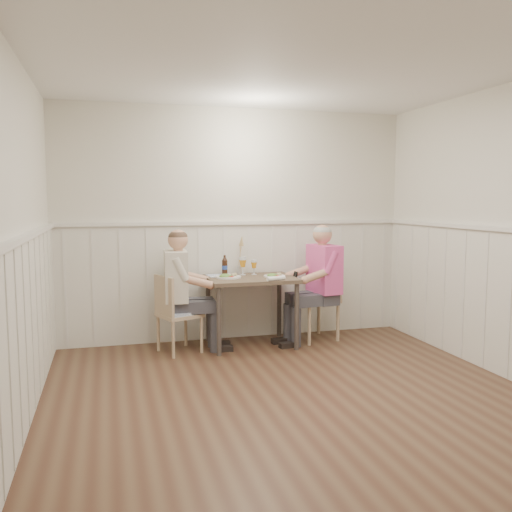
# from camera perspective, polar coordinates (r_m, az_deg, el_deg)

# --- Properties ---
(ground_plane) EXTENTS (4.50, 4.50, 0.00)m
(ground_plane) POSITION_cam_1_polar(r_m,az_deg,el_deg) (4.30, 5.10, -15.68)
(ground_plane) COLOR #492D1E
(room_shell) EXTENTS (4.04, 4.54, 2.60)m
(room_shell) POSITION_cam_1_polar(r_m,az_deg,el_deg) (4.00, 5.31, 5.00)
(room_shell) COLOR silver
(room_shell) RESTS_ON ground
(wainscot) EXTENTS (4.00, 4.49, 1.34)m
(wainscot) POSITION_cam_1_polar(r_m,az_deg,el_deg) (4.73, 2.26, -4.94)
(wainscot) COLOR silver
(wainscot) RESTS_ON ground
(dining_table) EXTENTS (0.93, 0.70, 0.75)m
(dining_table) POSITION_cam_1_polar(r_m,az_deg,el_deg) (5.85, -0.52, -3.22)
(dining_table) COLOR brown
(dining_table) RESTS_ON ground
(chair_right) EXTENTS (0.53, 0.53, 0.94)m
(chair_right) POSITION_cam_1_polar(r_m,az_deg,el_deg) (6.19, 6.64, -4.05)
(chair_right) COLOR tan
(chair_right) RESTS_ON ground
(chair_left) EXTENTS (0.50, 0.50, 0.81)m
(chair_left) POSITION_cam_1_polar(r_m,az_deg,el_deg) (5.66, -8.52, -5.74)
(chair_left) COLOR tan
(chair_left) RESTS_ON ground
(man_in_pink) EXTENTS (0.66, 0.46, 1.33)m
(man_in_pink) POSITION_cam_1_polar(r_m,az_deg,el_deg) (6.08, 6.82, -3.79)
(man_in_pink) COLOR #3F3F47
(man_in_pink) RESTS_ON ground
(diner_cream) EXTENTS (0.62, 0.43, 1.30)m
(diner_cream) POSITION_cam_1_polar(r_m,az_deg,el_deg) (5.69, -8.01, -4.61)
(diner_cream) COLOR #3F3F47
(diner_cream) RESTS_ON ground
(plate_man) EXTENTS (0.23, 0.23, 0.06)m
(plate_man) POSITION_cam_1_polar(r_m,az_deg,el_deg) (5.85, 1.90, -2.03)
(plate_man) COLOR white
(plate_man) RESTS_ON dining_table
(plate_diner) EXTENTS (0.27, 0.27, 0.07)m
(plate_diner) POSITION_cam_1_polar(r_m,az_deg,el_deg) (5.77, -3.03, -2.12)
(plate_diner) COLOR white
(plate_diner) RESTS_ON dining_table
(beer_glass_a) EXTENTS (0.07, 0.07, 0.17)m
(beer_glass_a) POSITION_cam_1_polar(r_m,az_deg,el_deg) (6.02, -0.21, -0.91)
(beer_glass_a) COLOR silver
(beer_glass_a) RESTS_ON dining_table
(beer_glass_b) EXTENTS (0.08, 0.08, 0.20)m
(beer_glass_b) POSITION_cam_1_polar(r_m,az_deg,el_deg) (5.99, -1.40, -0.72)
(beer_glass_b) COLOR silver
(beer_glass_b) RESTS_ON dining_table
(beer_bottle) EXTENTS (0.06, 0.06, 0.22)m
(beer_bottle) POSITION_cam_1_polar(r_m,az_deg,el_deg) (5.98, -3.31, -1.09)
(beer_bottle) COLOR black
(beer_bottle) RESTS_ON dining_table
(rolled_napkin) EXTENTS (0.21, 0.09, 0.05)m
(rolled_napkin) POSITION_cam_1_polar(r_m,az_deg,el_deg) (5.60, 2.12, -2.36)
(rolled_napkin) COLOR white
(rolled_napkin) RESTS_ON dining_table
(grass_vase) EXTENTS (0.05, 0.05, 0.44)m
(grass_vase) POSITION_cam_1_polar(r_m,az_deg,el_deg) (6.06, -1.80, -0.05)
(grass_vase) COLOR silver
(grass_vase) RESTS_ON dining_table
(gingham_mat) EXTENTS (0.30, 0.25, 0.01)m
(gingham_mat) POSITION_cam_1_polar(r_m,az_deg,el_deg) (5.96, -3.78, -2.05)
(gingham_mat) COLOR #6783B5
(gingham_mat) RESTS_ON dining_table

